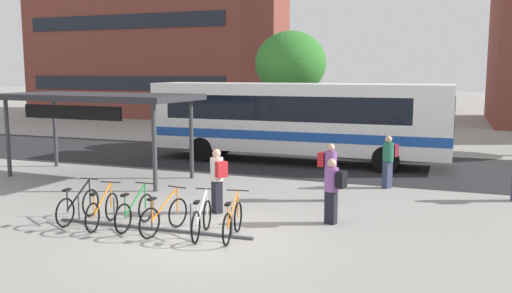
{
  "coord_description": "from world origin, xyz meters",
  "views": [
    {
      "loc": [
        5.08,
        -10.49,
        3.66
      ],
      "look_at": [
        -0.57,
        4.75,
        1.4
      ],
      "focal_mm": 37.76,
      "sensor_mm": 36.0,
      "label": 1
    }
  ],
  "objects_px": {
    "transit_shelter": "(97,99)",
    "commuter_maroon_pack_2": "(389,158)",
    "commuter_red_pack_1": "(217,177)",
    "commuter_red_pack_3": "(329,168)",
    "parked_bicycle_black_0": "(78,206)",
    "city_bus": "(298,119)",
    "parked_bicycle_orange_5": "(233,222)",
    "parked_bicycle_orange_1": "(102,211)",
    "parked_bicycle_green_2": "(135,212)",
    "street_tree_1": "(291,64)",
    "commuter_black_pack_4": "(333,187)",
    "parked_bicycle_white_4": "(202,219)",
    "parked_bicycle_orange_3": "(164,216)"
  },
  "relations": [
    {
      "from": "transit_shelter",
      "to": "commuter_maroon_pack_2",
      "type": "height_order",
      "value": "transit_shelter"
    },
    {
      "from": "commuter_red_pack_1",
      "to": "commuter_black_pack_4",
      "type": "xyz_separation_m",
      "value": [
        3.02,
        0.06,
        -0.06
      ]
    },
    {
      "from": "parked_bicycle_orange_5",
      "to": "commuter_red_pack_1",
      "type": "bearing_deg",
      "value": 24.1
    },
    {
      "from": "parked_bicycle_orange_1",
      "to": "transit_shelter",
      "type": "distance_m",
      "value": 6.72
    },
    {
      "from": "parked_bicycle_orange_1",
      "to": "commuter_black_pack_4",
      "type": "relative_size",
      "value": 1.07
    },
    {
      "from": "commuter_red_pack_1",
      "to": "commuter_red_pack_3",
      "type": "distance_m",
      "value": 3.39
    },
    {
      "from": "commuter_maroon_pack_2",
      "to": "commuter_red_pack_1",
      "type": "bearing_deg",
      "value": -7.8
    },
    {
      "from": "transit_shelter",
      "to": "commuter_maroon_pack_2",
      "type": "bearing_deg",
      "value": 12.99
    },
    {
      "from": "commuter_red_pack_3",
      "to": "street_tree_1",
      "type": "xyz_separation_m",
      "value": [
        -4.31,
        10.44,
        3.1
      ]
    },
    {
      "from": "parked_bicycle_orange_1",
      "to": "transit_shelter",
      "type": "relative_size",
      "value": 0.24
    },
    {
      "from": "parked_bicycle_black_0",
      "to": "parked_bicycle_orange_3",
      "type": "height_order",
      "value": "same"
    },
    {
      "from": "parked_bicycle_green_2",
      "to": "commuter_red_pack_3",
      "type": "bearing_deg",
      "value": -42.8
    },
    {
      "from": "parked_bicycle_orange_3",
      "to": "street_tree_1",
      "type": "distance_m",
      "value": 15.34
    },
    {
      "from": "city_bus",
      "to": "street_tree_1",
      "type": "relative_size",
      "value": 2.14
    },
    {
      "from": "commuter_maroon_pack_2",
      "to": "street_tree_1",
      "type": "bearing_deg",
      "value": -113.92
    },
    {
      "from": "parked_bicycle_black_0",
      "to": "commuter_red_pack_1",
      "type": "height_order",
      "value": "commuter_red_pack_1"
    },
    {
      "from": "transit_shelter",
      "to": "street_tree_1",
      "type": "xyz_separation_m",
      "value": [
        3.97,
        9.86,
        1.33
      ]
    },
    {
      "from": "parked_bicycle_orange_1",
      "to": "commuter_black_pack_4",
      "type": "xyz_separation_m",
      "value": [
        5.09,
        2.12,
        0.53
      ]
    },
    {
      "from": "parked_bicycle_orange_1",
      "to": "parked_bicycle_green_2",
      "type": "bearing_deg",
      "value": -87.12
    },
    {
      "from": "parked_bicycle_orange_3",
      "to": "commuter_maroon_pack_2",
      "type": "xyz_separation_m",
      "value": [
        4.22,
        6.72,
        0.58
      ]
    },
    {
      "from": "parked_bicycle_green_2",
      "to": "commuter_red_pack_1",
      "type": "height_order",
      "value": "commuter_red_pack_1"
    },
    {
      "from": "commuter_black_pack_4",
      "to": "street_tree_1",
      "type": "relative_size",
      "value": 0.28
    },
    {
      "from": "city_bus",
      "to": "commuter_maroon_pack_2",
      "type": "bearing_deg",
      "value": -43.09
    },
    {
      "from": "parked_bicycle_orange_1",
      "to": "parked_bicycle_green_2",
      "type": "height_order",
      "value": "same"
    },
    {
      "from": "parked_bicycle_black_0",
      "to": "commuter_red_pack_3",
      "type": "distance_m",
      "value": 6.84
    },
    {
      "from": "transit_shelter",
      "to": "parked_bicycle_green_2",
      "type": "bearing_deg",
      "value": -43.87
    },
    {
      "from": "parked_bicycle_orange_5",
      "to": "commuter_black_pack_4",
      "type": "distance_m",
      "value": 2.68
    },
    {
      "from": "parked_bicycle_green_2",
      "to": "commuter_red_pack_1",
      "type": "xyz_separation_m",
      "value": [
        1.29,
        1.88,
        0.59
      ]
    },
    {
      "from": "parked_bicycle_orange_5",
      "to": "commuter_red_pack_1",
      "type": "distance_m",
      "value": 2.28
    },
    {
      "from": "parked_bicycle_black_0",
      "to": "parked_bicycle_green_2",
      "type": "bearing_deg",
      "value": -91.77
    },
    {
      "from": "parked_bicycle_orange_5",
      "to": "street_tree_1",
      "type": "distance_m",
      "value": 15.43
    },
    {
      "from": "parked_bicycle_black_0",
      "to": "transit_shelter",
      "type": "height_order",
      "value": "transit_shelter"
    },
    {
      "from": "parked_bicycle_orange_5",
      "to": "commuter_black_pack_4",
      "type": "bearing_deg",
      "value": -52.6
    },
    {
      "from": "parked_bicycle_orange_3",
      "to": "parked_bicycle_white_4",
      "type": "distance_m",
      "value": 0.92
    },
    {
      "from": "city_bus",
      "to": "parked_bicycle_white_4",
      "type": "distance_m",
      "value": 10.53
    },
    {
      "from": "street_tree_1",
      "to": "parked_bicycle_orange_5",
      "type": "bearing_deg",
      "value": -78.06
    },
    {
      "from": "transit_shelter",
      "to": "street_tree_1",
      "type": "relative_size",
      "value": 1.24
    },
    {
      "from": "parked_bicycle_white_4",
      "to": "commuter_black_pack_4",
      "type": "distance_m",
      "value": 3.27
    },
    {
      "from": "parked_bicycle_orange_1",
      "to": "commuter_red_pack_3",
      "type": "relative_size",
      "value": 1.03
    },
    {
      "from": "parked_bicycle_white_4",
      "to": "commuter_black_pack_4",
      "type": "xyz_separation_m",
      "value": [
        2.53,
        1.99,
        0.53
      ]
    },
    {
      "from": "commuter_maroon_pack_2",
      "to": "parked_bicycle_green_2",
      "type": "bearing_deg",
      "value": -6.6
    },
    {
      "from": "commuter_maroon_pack_2",
      "to": "parked_bicycle_white_4",
      "type": "bearing_deg",
      "value": 4.57
    },
    {
      "from": "commuter_black_pack_4",
      "to": "commuter_red_pack_1",
      "type": "bearing_deg",
      "value": 15.85
    },
    {
      "from": "parked_bicycle_black_0",
      "to": "parked_bicycle_orange_1",
      "type": "xyz_separation_m",
      "value": [
        0.82,
        -0.16,
        0.0
      ]
    },
    {
      "from": "parked_bicycle_black_0",
      "to": "parked_bicycle_orange_1",
      "type": "height_order",
      "value": "same"
    },
    {
      "from": "city_bus",
      "to": "parked_bicycle_orange_5",
      "type": "xyz_separation_m",
      "value": [
        1.46,
        -10.32,
        -1.39
      ]
    },
    {
      "from": "city_bus",
      "to": "commuter_red_pack_3",
      "type": "bearing_deg",
      "value": -66.54
    },
    {
      "from": "parked_bicycle_black_0",
      "to": "parked_bicycle_green_2",
      "type": "height_order",
      "value": "same"
    },
    {
      "from": "parked_bicycle_green_2",
      "to": "street_tree_1",
      "type": "height_order",
      "value": "street_tree_1"
    },
    {
      "from": "transit_shelter",
      "to": "commuter_red_pack_3",
      "type": "xyz_separation_m",
      "value": [
        8.28,
        -0.57,
        -1.78
      ]
    }
  ]
}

